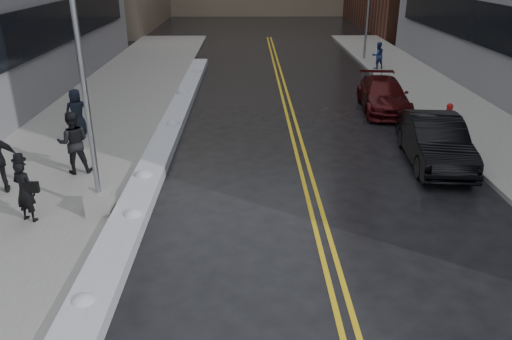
{
  "coord_description": "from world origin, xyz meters",
  "views": [
    {
      "loc": [
        0.65,
        -9.88,
        6.39
      ],
      "look_at": [
        0.84,
        2.09,
        1.3
      ],
      "focal_mm": 35.0,
      "sensor_mm": 36.0,
      "label": 1
    }
  ],
  "objects_px": {
    "fire_hydrant": "(449,111)",
    "car_black": "(435,141)",
    "pedestrian_east": "(378,55)",
    "pedestrian_b": "(74,142)",
    "lamppost": "(90,127)",
    "pedestrian_c": "(77,112)",
    "pedestrian_fedora": "(25,191)",
    "traffic_signal": "(368,8)",
    "car_maroon": "(383,95)"
  },
  "relations": [
    {
      "from": "fire_hydrant",
      "to": "pedestrian_c",
      "type": "height_order",
      "value": "pedestrian_c"
    },
    {
      "from": "car_black",
      "to": "car_maroon",
      "type": "distance_m",
      "value": 6.39
    },
    {
      "from": "pedestrian_fedora",
      "to": "pedestrian_east",
      "type": "xyz_separation_m",
      "value": [
        13.57,
        19.05,
        -0.03
      ]
    },
    {
      "from": "traffic_signal",
      "to": "pedestrian_c",
      "type": "relative_size",
      "value": 3.41
    },
    {
      "from": "pedestrian_fedora",
      "to": "pedestrian_c",
      "type": "height_order",
      "value": "pedestrian_c"
    },
    {
      "from": "fire_hydrant",
      "to": "pedestrian_fedora",
      "type": "distance_m",
      "value": 16.35
    },
    {
      "from": "pedestrian_c",
      "to": "car_black",
      "type": "bearing_deg",
      "value": 148.38
    },
    {
      "from": "traffic_signal",
      "to": "pedestrian_east",
      "type": "height_order",
      "value": "traffic_signal"
    },
    {
      "from": "pedestrian_fedora",
      "to": "pedestrian_c",
      "type": "distance_m",
      "value": 6.91
    },
    {
      "from": "lamppost",
      "to": "pedestrian_c",
      "type": "height_order",
      "value": "lamppost"
    },
    {
      "from": "lamppost",
      "to": "car_maroon",
      "type": "bearing_deg",
      "value": 45.03
    },
    {
      "from": "traffic_signal",
      "to": "car_maroon",
      "type": "bearing_deg",
      "value": -98.3
    },
    {
      "from": "lamppost",
      "to": "pedestrian_east",
      "type": "height_order",
      "value": "lamppost"
    },
    {
      "from": "fire_hydrant",
      "to": "car_black",
      "type": "relative_size",
      "value": 0.15
    },
    {
      "from": "car_black",
      "to": "pedestrian_c",
      "type": "bearing_deg",
      "value": 172.59
    },
    {
      "from": "traffic_signal",
      "to": "pedestrian_c",
      "type": "xyz_separation_m",
      "value": [
        -14.35,
        -15.54,
        -2.37
      ]
    },
    {
      "from": "pedestrian_east",
      "to": "car_maroon",
      "type": "xyz_separation_m",
      "value": [
        -1.79,
        -8.57,
        -0.25
      ]
    },
    {
      "from": "fire_hydrant",
      "to": "lamppost",
      "type": "bearing_deg",
      "value": -146.96
    },
    {
      "from": "pedestrian_east",
      "to": "pedestrian_b",
      "type": "bearing_deg",
      "value": 33.0
    },
    {
      "from": "fire_hydrant",
      "to": "car_black",
      "type": "distance_m",
      "value": 4.83
    },
    {
      "from": "pedestrian_east",
      "to": "car_maroon",
      "type": "distance_m",
      "value": 8.76
    },
    {
      "from": "pedestrian_c",
      "to": "pedestrian_east",
      "type": "height_order",
      "value": "pedestrian_c"
    },
    {
      "from": "pedestrian_b",
      "to": "pedestrian_east",
      "type": "height_order",
      "value": "pedestrian_b"
    },
    {
      "from": "pedestrian_fedora",
      "to": "pedestrian_c",
      "type": "xyz_separation_m",
      "value": [
        -0.83,
        6.86,
        0.05
      ]
    },
    {
      "from": "fire_hydrant",
      "to": "traffic_signal",
      "type": "height_order",
      "value": "traffic_signal"
    },
    {
      "from": "pedestrian_fedora",
      "to": "car_maroon",
      "type": "height_order",
      "value": "pedestrian_fedora"
    },
    {
      "from": "pedestrian_east",
      "to": "car_maroon",
      "type": "bearing_deg",
      "value": 61.12
    },
    {
      "from": "pedestrian_c",
      "to": "pedestrian_east",
      "type": "bearing_deg",
      "value": -159.08
    },
    {
      "from": "pedestrian_fedora",
      "to": "pedestrian_east",
      "type": "height_order",
      "value": "pedestrian_fedora"
    },
    {
      "from": "pedestrian_c",
      "to": "car_black",
      "type": "xyz_separation_m",
      "value": [
        12.7,
        -2.77,
        -0.24
      ]
    },
    {
      "from": "lamppost",
      "to": "car_black",
      "type": "bearing_deg",
      "value": 19.94
    },
    {
      "from": "fire_hydrant",
      "to": "car_maroon",
      "type": "relative_size",
      "value": 0.15
    },
    {
      "from": "pedestrian_b",
      "to": "traffic_signal",
      "type": "bearing_deg",
      "value": -137.05
    },
    {
      "from": "pedestrian_b",
      "to": "car_black",
      "type": "bearing_deg",
      "value": 172.19
    },
    {
      "from": "fire_hydrant",
      "to": "car_black",
      "type": "height_order",
      "value": "car_black"
    },
    {
      "from": "fire_hydrant",
      "to": "pedestrian_b",
      "type": "distance_m",
      "value": 14.76
    },
    {
      "from": "lamppost",
      "to": "traffic_signal",
      "type": "bearing_deg",
      "value": 61.79
    },
    {
      "from": "fire_hydrant",
      "to": "pedestrian_east",
      "type": "distance_m",
      "value": 10.65
    },
    {
      "from": "lamppost",
      "to": "traffic_signal",
      "type": "xyz_separation_m",
      "value": [
        11.8,
        22.0,
        0.87
      ]
    },
    {
      "from": "pedestrian_b",
      "to": "fire_hydrant",
      "type": "bearing_deg",
      "value": -171.56
    },
    {
      "from": "traffic_signal",
      "to": "car_black",
      "type": "xyz_separation_m",
      "value": [
        -1.65,
        -18.32,
        -2.61
      ]
    },
    {
      "from": "car_black",
      "to": "pedestrian_east",
      "type": "bearing_deg",
      "value": 88.41
    },
    {
      "from": "fire_hydrant",
      "to": "pedestrian_fedora",
      "type": "xyz_separation_m",
      "value": [
        -14.02,
        -8.41,
        0.43
      ]
    },
    {
      "from": "car_black",
      "to": "pedestrian_b",
      "type": "bearing_deg",
      "value": -170.4
    },
    {
      "from": "pedestrian_c",
      "to": "pedestrian_east",
      "type": "relative_size",
      "value": 1.1
    },
    {
      "from": "pedestrian_east",
      "to": "car_maroon",
      "type": "relative_size",
      "value": 0.33
    },
    {
      "from": "car_maroon",
      "to": "car_black",
      "type": "bearing_deg",
      "value": -84.6
    },
    {
      "from": "lamppost",
      "to": "pedestrian_b",
      "type": "distance_m",
      "value": 3.4
    },
    {
      "from": "pedestrian_b",
      "to": "car_maroon",
      "type": "height_order",
      "value": "pedestrian_b"
    },
    {
      "from": "car_maroon",
      "to": "pedestrian_c",
      "type": "bearing_deg",
      "value": -159.41
    }
  ]
}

